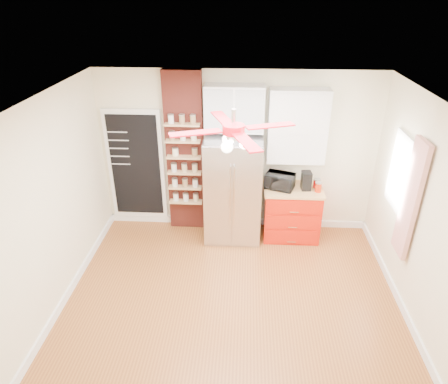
# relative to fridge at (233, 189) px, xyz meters

# --- Properties ---
(floor) EXTENTS (4.50, 4.50, 0.00)m
(floor) POSITION_rel_fridge_xyz_m (0.05, -1.63, -0.88)
(floor) COLOR #985A26
(floor) RESTS_ON ground
(ceiling) EXTENTS (4.50, 4.50, 0.00)m
(ceiling) POSITION_rel_fridge_xyz_m (0.05, -1.63, 1.83)
(ceiling) COLOR white
(ceiling) RESTS_ON wall_back
(wall_back) EXTENTS (4.50, 0.02, 2.70)m
(wall_back) POSITION_rel_fridge_xyz_m (0.05, 0.37, 0.48)
(wall_back) COLOR beige
(wall_back) RESTS_ON floor
(wall_front) EXTENTS (4.50, 0.02, 2.70)m
(wall_front) POSITION_rel_fridge_xyz_m (0.05, -3.63, 0.48)
(wall_front) COLOR beige
(wall_front) RESTS_ON floor
(wall_left) EXTENTS (0.02, 4.00, 2.70)m
(wall_left) POSITION_rel_fridge_xyz_m (-2.20, -1.63, 0.48)
(wall_left) COLOR beige
(wall_left) RESTS_ON floor
(wall_right) EXTENTS (0.02, 4.00, 2.70)m
(wall_right) POSITION_rel_fridge_xyz_m (2.30, -1.63, 0.48)
(wall_right) COLOR beige
(wall_right) RESTS_ON floor
(chalkboard) EXTENTS (0.95, 0.05, 1.95)m
(chalkboard) POSITION_rel_fridge_xyz_m (-1.65, 0.33, 0.23)
(chalkboard) COLOR white
(chalkboard) RESTS_ON wall_back
(brick_pillar) EXTENTS (0.60, 0.16, 2.70)m
(brick_pillar) POSITION_rel_fridge_xyz_m (-0.80, 0.29, 0.48)
(brick_pillar) COLOR maroon
(brick_pillar) RESTS_ON floor
(fridge) EXTENTS (0.90, 0.70, 1.75)m
(fridge) POSITION_rel_fridge_xyz_m (0.00, 0.00, 0.00)
(fridge) COLOR silver
(fridge) RESTS_ON floor
(upper_glass_cabinet) EXTENTS (0.90, 0.35, 0.70)m
(upper_glass_cabinet) POSITION_rel_fridge_xyz_m (0.00, 0.20, 1.27)
(upper_glass_cabinet) COLOR white
(upper_glass_cabinet) RESTS_ON wall_back
(red_cabinet) EXTENTS (0.94, 0.64, 0.90)m
(red_cabinet) POSITION_rel_fridge_xyz_m (0.97, 0.05, -0.42)
(red_cabinet) COLOR red
(red_cabinet) RESTS_ON floor
(upper_shelf_unit) EXTENTS (0.90, 0.30, 1.15)m
(upper_shelf_unit) POSITION_rel_fridge_xyz_m (0.97, 0.22, 1.00)
(upper_shelf_unit) COLOR white
(upper_shelf_unit) RESTS_ON wall_back
(window) EXTENTS (0.04, 0.75, 1.05)m
(window) POSITION_rel_fridge_xyz_m (2.28, -0.73, 0.68)
(window) COLOR white
(window) RESTS_ON wall_right
(curtain) EXTENTS (0.06, 0.40, 1.55)m
(curtain) POSITION_rel_fridge_xyz_m (2.23, -1.28, 0.57)
(curtain) COLOR #AF2417
(curtain) RESTS_ON wall_right
(ceiling_fan) EXTENTS (1.40, 1.40, 0.44)m
(ceiling_fan) POSITION_rel_fridge_xyz_m (0.05, -1.63, 1.55)
(ceiling_fan) COLOR silver
(ceiling_fan) RESTS_ON ceiling
(toaster_oven) EXTENTS (0.52, 0.43, 0.25)m
(toaster_oven) POSITION_rel_fridge_xyz_m (0.74, 0.04, 0.15)
(toaster_oven) COLOR black
(toaster_oven) RESTS_ON red_cabinet
(coffee_maker) EXTENTS (0.16, 0.19, 0.30)m
(coffee_maker) POSITION_rel_fridge_xyz_m (1.16, 0.03, 0.17)
(coffee_maker) COLOR black
(coffee_maker) RESTS_ON red_cabinet
(canister_left) EXTENTS (0.13, 0.13, 0.15)m
(canister_left) POSITION_rel_fridge_xyz_m (1.34, -0.05, 0.10)
(canister_left) COLOR red
(canister_left) RESTS_ON red_cabinet
(canister_right) EXTENTS (0.11, 0.11, 0.14)m
(canister_right) POSITION_rel_fridge_xyz_m (1.34, 0.10, 0.09)
(canister_right) COLOR red
(canister_right) RESTS_ON red_cabinet
(pantry_jar_oats) EXTENTS (0.12, 0.12, 0.12)m
(pantry_jar_oats) POSITION_rel_fridge_xyz_m (-0.94, 0.17, 0.56)
(pantry_jar_oats) COLOR beige
(pantry_jar_oats) RESTS_ON brick_pillar
(pantry_jar_beans) EXTENTS (0.12, 0.12, 0.12)m
(pantry_jar_beans) POSITION_rel_fridge_xyz_m (-0.62, 0.18, 0.56)
(pantry_jar_beans) COLOR #916F4A
(pantry_jar_beans) RESTS_ON brick_pillar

